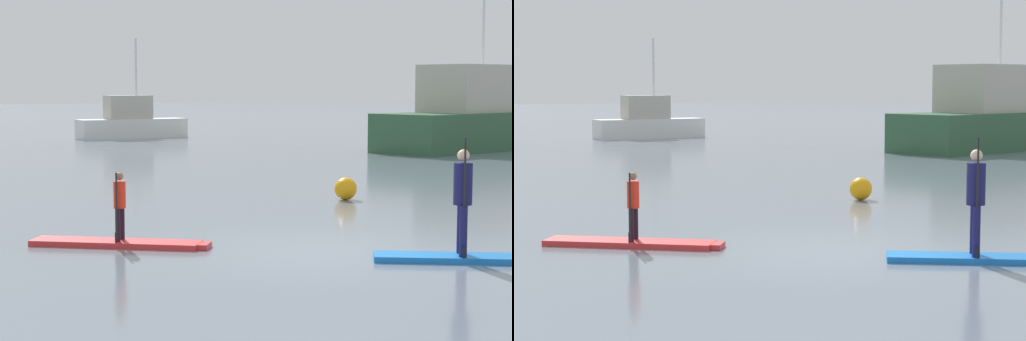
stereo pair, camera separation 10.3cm
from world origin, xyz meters
TOP-DOWN VIEW (x-y plane):
  - ground_plane at (0.00, 0.00)m, footprint 240.00×240.00m
  - paddleboard_near at (-2.82, 2.12)m, footprint 2.82×2.34m
  - paddler_child_solo at (-2.83, 2.11)m, footprint 0.31×0.35m
  - paddleboard_far at (1.77, -1.93)m, footprint 3.15×2.33m
  - paddler_adult at (1.50, -1.76)m, footprint 0.41×0.46m
  - fishing_boat_white_large at (19.52, 18.14)m, footprint 12.33×5.84m
  - fishing_boat_green_midground at (8.81, 33.05)m, footprint 5.80×1.63m
  - mooring_buoy_mid at (4.26, 5.78)m, footprint 0.55×0.55m

SIDE VIEW (x-z plane):
  - ground_plane at x=0.00m, z-range 0.00..0.00m
  - paddleboard_near at x=-2.82m, z-range 0.00..0.10m
  - paddleboard_far at x=1.77m, z-range 0.00..0.10m
  - mooring_buoy_mid at x=4.26m, z-range 0.00..0.55m
  - paddler_child_solo at x=-2.83m, z-range 0.17..1.37m
  - fishing_boat_green_midground at x=8.81m, z-range -1.76..3.44m
  - paddler_adult at x=1.50m, z-range 0.13..2.01m
  - fishing_boat_white_large at x=19.52m, z-range -4.28..6.84m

